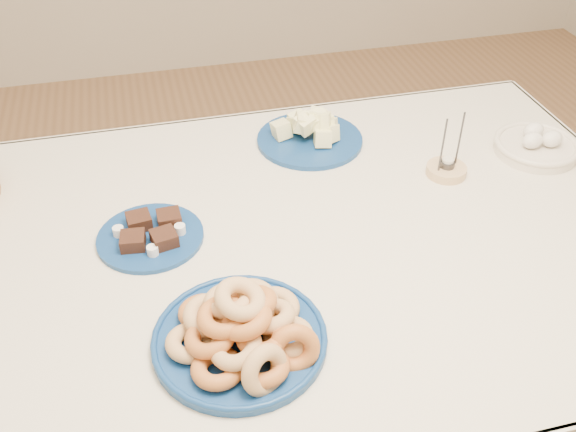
% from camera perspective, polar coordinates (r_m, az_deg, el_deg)
% --- Properties ---
extents(dining_table, '(1.71, 1.11, 0.75)m').
position_cam_1_polar(dining_table, '(1.43, -0.49, -5.31)').
color(dining_table, brown).
rests_on(dining_table, ground).
extents(donut_platter, '(0.40, 0.40, 0.14)m').
position_cam_1_polar(donut_platter, '(1.12, -4.16, -10.08)').
color(donut_platter, navy).
rests_on(donut_platter, dining_table).
extents(melon_plate, '(0.28, 0.28, 0.10)m').
position_cam_1_polar(melon_plate, '(1.66, 2.06, 7.47)').
color(melon_plate, navy).
rests_on(melon_plate, dining_table).
extents(brownie_plate, '(0.23, 0.23, 0.04)m').
position_cam_1_polar(brownie_plate, '(1.38, -12.10, -1.63)').
color(brownie_plate, navy).
rests_on(brownie_plate, dining_table).
extents(candle_holder, '(0.12, 0.12, 0.16)m').
position_cam_1_polar(candle_holder, '(1.59, 13.90, 4.08)').
color(candle_holder, tan).
rests_on(candle_holder, dining_table).
extents(egg_bowl, '(0.23, 0.23, 0.07)m').
position_cam_1_polar(egg_bowl, '(1.73, 21.22, 5.89)').
color(egg_bowl, beige).
rests_on(egg_bowl, dining_table).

